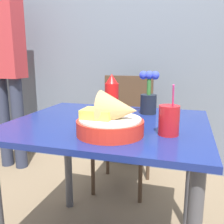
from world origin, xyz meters
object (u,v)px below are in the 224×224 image
flower_vase (149,97)px  food_basket (112,119)px  ketchup_bottle (112,98)px  drink_cup (169,121)px  chair_far_window (126,121)px  person_standing (6,59)px

flower_vase → food_basket: bearing=-100.2°
ketchup_bottle → drink_cup: 0.32m
chair_far_window → food_basket: food_basket is taller
chair_far_window → food_basket: (0.19, -0.99, 0.26)m
flower_vase → person_standing: 1.49m
chair_far_window → flower_vase: (0.26, -0.57, 0.30)m
chair_far_window → food_basket: 1.04m
ketchup_bottle → flower_vase: bearing=54.1°
food_basket → flower_vase: 0.43m
ketchup_bottle → person_standing: person_standing is taller
food_basket → drink_cup: size_ratio=1.32×
food_basket → flower_vase: flower_vase is taller
flower_vase → person_standing: bearing=157.5°
flower_vase → person_standing: size_ratio=0.13×
chair_far_window → drink_cup: bearing=-66.8°
ketchup_bottle → chair_far_window: bearing=98.8°
person_standing → chair_far_window: bearing=0.5°
ketchup_bottle → food_basket: bearing=-72.4°
ketchup_bottle → drink_cup: bearing=-29.1°
drink_cup → chair_far_window: bearing=113.2°
drink_cup → person_standing: bearing=148.4°
food_basket → person_standing: (-1.28, 0.98, 0.23)m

